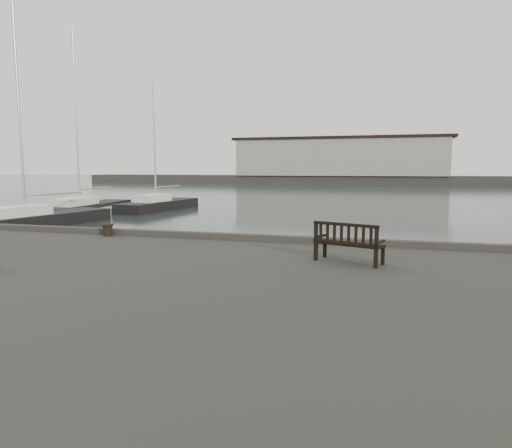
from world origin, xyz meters
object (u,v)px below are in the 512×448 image
at_px(bench, 348,250).
at_px(yacht_c, 33,223).
at_px(yacht_d, 159,207).
at_px(yacht_b, 84,211).
at_px(bollard_left, 108,230).

relative_size(bench, yacht_c, 0.11).
bearing_deg(yacht_d, bench, -48.98).
xyz_separation_m(yacht_b, yacht_d, (4.15, 4.91, -0.01)).
distance_m(bollard_left, yacht_c, 17.00).
xyz_separation_m(bench, yacht_c, (-20.47, 13.20, -1.60)).
xyz_separation_m(bench, yacht_d, (-18.54, 26.21, -1.61)).
bearing_deg(bench, yacht_d, 145.11).
height_order(bench, yacht_d, yacht_d).
distance_m(bench, bollard_left, 7.95).
distance_m(bench, yacht_b, 31.16).
height_order(yacht_b, yacht_c, yacht_b).
height_order(yacht_b, yacht_d, yacht_b).
height_order(bollard_left, yacht_c, yacht_c).
bearing_deg(bollard_left, yacht_d, 114.31).
bearing_deg(yacht_b, bollard_left, -56.47).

